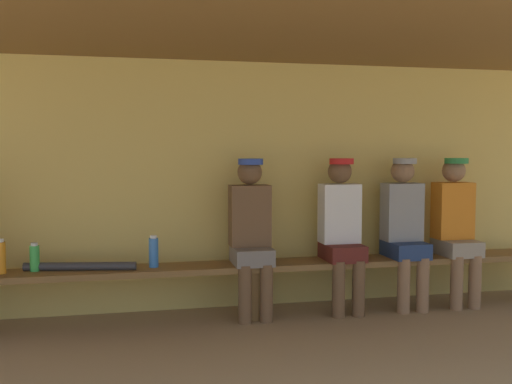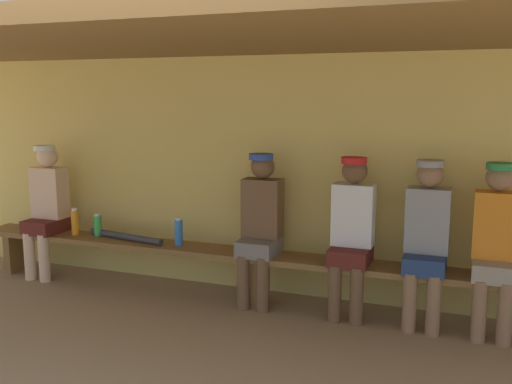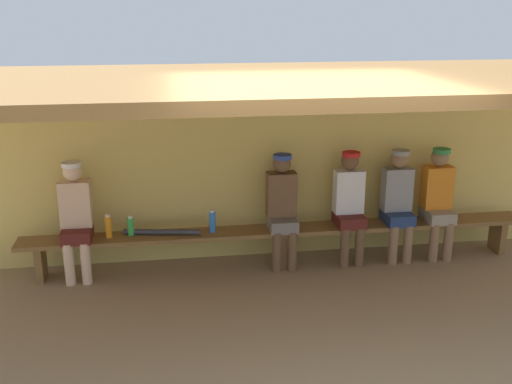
{
  "view_description": "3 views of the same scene",
  "coord_description": "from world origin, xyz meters",
  "px_view_note": "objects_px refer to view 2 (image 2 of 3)",
  "views": [
    {
      "loc": [
        -0.96,
        -3.12,
        1.41
      ],
      "look_at": [
        -0.01,
        1.3,
        1.08
      ],
      "focal_mm": 39.97,
      "sensor_mm": 36.0,
      "label": 1
    },
    {
      "loc": [
        1.73,
        -3.12,
        1.85
      ],
      "look_at": [
        0.12,
        1.14,
        1.08
      ],
      "focal_mm": 40.79,
      "sensor_mm": 36.0,
      "label": 2
    },
    {
      "loc": [
        -1.29,
        -4.97,
        2.98
      ],
      "look_at": [
        -0.33,
        1.42,
        0.96
      ],
      "focal_mm": 42.43,
      "sensor_mm": 36.0,
      "label": 3
    }
  ],
  "objects_px": {
    "bench": "(260,262)",
    "player_shirtless_tan": "(260,222)",
    "water_bottle_green": "(98,225)",
    "player_middle": "(352,229)",
    "player_in_blue": "(496,241)",
    "player_near_post": "(426,236)",
    "water_bottle_clear": "(179,232)",
    "baseball_bat": "(126,237)",
    "player_in_red": "(46,204)",
    "water_bottle_blue": "(75,222)"
  },
  "relations": [
    {
      "from": "bench",
      "to": "water_bottle_clear",
      "type": "xyz_separation_m",
      "value": [
        -0.81,
        0.01,
        0.2
      ]
    },
    {
      "from": "bench",
      "to": "player_near_post",
      "type": "xyz_separation_m",
      "value": [
        1.41,
        0.0,
        0.36
      ]
    },
    {
      "from": "player_in_blue",
      "to": "water_bottle_blue",
      "type": "distance_m",
      "value": 3.9
    },
    {
      "from": "water_bottle_green",
      "to": "water_bottle_blue",
      "type": "height_order",
      "value": "water_bottle_blue"
    },
    {
      "from": "bench",
      "to": "player_shirtless_tan",
      "type": "bearing_deg",
      "value": 83.44
    },
    {
      "from": "water_bottle_green",
      "to": "water_bottle_clear",
      "type": "bearing_deg",
      "value": -2.27
    },
    {
      "from": "water_bottle_blue",
      "to": "baseball_bat",
      "type": "distance_m",
      "value": 0.6
    },
    {
      "from": "player_in_blue",
      "to": "player_shirtless_tan",
      "type": "bearing_deg",
      "value": 180.0
    },
    {
      "from": "player_middle",
      "to": "player_in_blue",
      "type": "bearing_deg",
      "value": 0.0
    },
    {
      "from": "bench",
      "to": "baseball_bat",
      "type": "relative_size",
      "value": 6.79
    },
    {
      "from": "player_middle",
      "to": "water_bottle_green",
      "type": "distance_m",
      "value": 2.55
    },
    {
      "from": "bench",
      "to": "player_near_post",
      "type": "height_order",
      "value": "player_near_post"
    },
    {
      "from": "water_bottle_blue",
      "to": "bench",
      "type": "bearing_deg",
      "value": -0.14
    },
    {
      "from": "player_in_red",
      "to": "player_near_post",
      "type": "relative_size",
      "value": 1.0
    },
    {
      "from": "bench",
      "to": "player_shirtless_tan",
      "type": "relative_size",
      "value": 4.46
    },
    {
      "from": "player_shirtless_tan",
      "to": "water_bottle_blue",
      "type": "bearing_deg",
      "value": 179.96
    },
    {
      "from": "player_in_red",
      "to": "player_middle",
      "type": "xyz_separation_m",
      "value": [
        3.13,
        0.0,
        0.0
      ]
    },
    {
      "from": "player_in_red",
      "to": "player_shirtless_tan",
      "type": "distance_m",
      "value": 2.32
    },
    {
      "from": "player_middle",
      "to": "player_near_post",
      "type": "relative_size",
      "value": 1.0
    },
    {
      "from": "player_in_red",
      "to": "player_shirtless_tan",
      "type": "bearing_deg",
      "value": 0.0
    },
    {
      "from": "player_in_red",
      "to": "player_near_post",
      "type": "xyz_separation_m",
      "value": [
        3.73,
        0.0,
        0.0
      ]
    },
    {
      "from": "water_bottle_green",
      "to": "water_bottle_clear",
      "type": "relative_size",
      "value": 0.86
    },
    {
      "from": "water_bottle_green",
      "to": "baseball_bat",
      "type": "bearing_deg",
      "value": -7.11
    },
    {
      "from": "baseball_bat",
      "to": "player_in_blue",
      "type": "bearing_deg",
      "value": 9.92
    },
    {
      "from": "player_in_blue",
      "to": "player_near_post",
      "type": "relative_size",
      "value": 1.0
    },
    {
      "from": "player_middle",
      "to": "baseball_bat",
      "type": "distance_m",
      "value": 2.21
    },
    {
      "from": "water_bottle_blue",
      "to": "player_middle",
      "type": "bearing_deg",
      "value": -0.03
    },
    {
      "from": "bench",
      "to": "player_middle",
      "type": "xyz_separation_m",
      "value": [
        0.81,
        0.0,
        0.36
      ]
    },
    {
      "from": "player_in_red",
      "to": "player_middle",
      "type": "height_order",
      "value": "same"
    },
    {
      "from": "water_bottle_green",
      "to": "water_bottle_clear",
      "type": "xyz_separation_m",
      "value": [
        0.93,
        -0.04,
        0.02
      ]
    },
    {
      "from": "water_bottle_blue",
      "to": "water_bottle_clear",
      "type": "relative_size",
      "value": 1.03
    },
    {
      "from": "player_in_red",
      "to": "water_bottle_blue",
      "type": "xyz_separation_m",
      "value": [
        0.34,
        0.0,
        -0.16
      ]
    },
    {
      "from": "player_middle",
      "to": "player_near_post",
      "type": "distance_m",
      "value": 0.6
    },
    {
      "from": "player_in_blue",
      "to": "baseball_bat",
      "type": "relative_size",
      "value": 1.52
    },
    {
      "from": "bench",
      "to": "water_bottle_blue",
      "type": "relative_size",
      "value": 22.13
    },
    {
      "from": "bench",
      "to": "player_middle",
      "type": "relative_size",
      "value": 4.46
    },
    {
      "from": "player_in_blue",
      "to": "water_bottle_clear",
      "type": "relative_size",
      "value": 5.11
    },
    {
      "from": "player_in_blue",
      "to": "player_middle",
      "type": "relative_size",
      "value": 1.0
    },
    {
      "from": "player_shirtless_tan",
      "to": "player_in_red",
      "type": "bearing_deg",
      "value": 180.0
    },
    {
      "from": "player_near_post",
      "to": "bench",
      "type": "bearing_deg",
      "value": -179.85
    },
    {
      "from": "water_bottle_green",
      "to": "player_in_red",
      "type": "bearing_deg",
      "value": -176.1
    },
    {
      "from": "water_bottle_clear",
      "to": "baseball_bat",
      "type": "relative_size",
      "value": 0.3
    },
    {
      "from": "player_near_post",
      "to": "water_bottle_clear",
      "type": "xyz_separation_m",
      "value": [
        -2.22,
        0.0,
        -0.16
      ]
    },
    {
      "from": "player_near_post",
      "to": "water_bottle_blue",
      "type": "relative_size",
      "value": 4.96
    },
    {
      "from": "player_in_red",
      "to": "water_bottle_clear",
      "type": "bearing_deg",
      "value": 0.12
    },
    {
      "from": "player_in_red",
      "to": "water_bottle_green",
      "type": "relative_size",
      "value": 5.92
    },
    {
      "from": "water_bottle_green",
      "to": "player_shirtless_tan",
      "type": "bearing_deg",
      "value": -1.31
    },
    {
      "from": "baseball_bat",
      "to": "water_bottle_blue",
      "type": "bearing_deg",
      "value": -170.63
    },
    {
      "from": "player_in_blue",
      "to": "water_bottle_blue",
      "type": "height_order",
      "value": "player_in_blue"
    },
    {
      "from": "player_in_red",
      "to": "player_shirtless_tan",
      "type": "height_order",
      "value": "same"
    }
  ]
}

